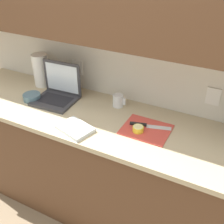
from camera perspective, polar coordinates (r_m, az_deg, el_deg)
ground_plane at (r=2.58m, az=-2.43°, el=-18.42°), size 12.00×12.00×0.00m
wall_back at (r=1.90m, az=0.28°, el=18.95°), size 5.20×0.38×2.60m
counter_unit at (r=2.25m, az=-3.09°, el=-10.52°), size 2.44×0.64×0.93m
laptop at (r=2.17m, az=-10.93°, el=4.14°), size 0.32×0.28×0.28m
cutting_board at (r=1.83m, az=6.95°, el=-3.53°), size 0.30×0.25×0.01m
knife at (r=1.85m, az=6.38°, el=-2.60°), size 0.27×0.10×0.02m
lemon_half_cut at (r=1.79m, az=5.32°, el=-3.43°), size 0.07×0.07×0.04m
measuring_cup at (r=2.05m, az=1.27°, el=2.32°), size 0.10×0.08×0.09m
bowl_white at (r=2.22m, az=-15.96°, el=2.94°), size 0.13×0.13×0.05m
paper_towel_roll at (r=2.39m, az=-14.25°, el=8.26°), size 0.13×0.13×0.27m
dish_towel at (r=1.83m, az=-7.50°, el=-3.33°), size 0.26×0.22×0.02m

